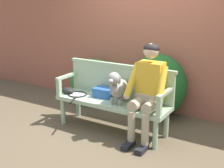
% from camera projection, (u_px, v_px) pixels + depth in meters
% --- Properties ---
extents(ground_plane, '(40.00, 40.00, 0.00)m').
position_uv_depth(ground_plane, '(112.00, 130.00, 4.45)').
color(ground_plane, brown).
extents(brick_garden_fence, '(8.00, 0.30, 2.62)m').
position_uv_depth(brick_garden_fence, '(150.00, 33.00, 5.12)').
color(brick_garden_fence, '#9E5642').
rests_on(brick_garden_fence, ground).
extents(hedge_bush_far_left, '(0.95, 0.77, 0.82)m').
position_uv_depth(hedge_bush_far_left, '(94.00, 81.00, 5.53)').
color(hedge_bush_far_left, '#337538').
rests_on(hedge_bush_far_left, ground).
extents(hedge_bush_mid_right, '(0.95, 0.79, 1.03)m').
position_uv_depth(hedge_bush_mid_right, '(158.00, 86.00, 4.87)').
color(hedge_bush_mid_right, '#1E5B23').
rests_on(hedge_bush_mid_right, ground).
extents(garden_bench, '(1.70, 0.51, 0.47)m').
position_uv_depth(garden_bench, '(112.00, 105.00, 4.33)').
color(garden_bench, '#9EB793').
rests_on(garden_bench, ground).
extents(bench_backrest, '(1.74, 0.06, 0.50)m').
position_uv_depth(bench_backrest, '(120.00, 80.00, 4.43)').
color(bench_backrest, '#9EB793').
rests_on(bench_backrest, garden_bench).
extents(bench_armrest_left_end, '(0.06, 0.51, 0.28)m').
position_uv_depth(bench_armrest_left_end, '(64.00, 81.00, 4.59)').
color(bench_armrest_left_end, '#9EB793').
rests_on(bench_armrest_left_end, garden_bench).
extents(bench_armrest_right_end, '(0.06, 0.51, 0.28)m').
position_uv_depth(bench_armrest_right_end, '(163.00, 99.00, 3.78)').
color(bench_armrest_right_end, '#9EB793').
rests_on(bench_armrest_right_end, garden_bench).
extents(person_seated, '(0.56, 0.65, 1.34)m').
position_uv_depth(person_seated, '(148.00, 89.00, 3.95)').
color(person_seated, black).
rests_on(person_seated, ground).
extents(dog_on_bench, '(0.24, 0.48, 0.48)m').
position_uv_depth(dog_on_bench, '(118.00, 87.00, 4.14)').
color(dog_on_bench, gray).
rests_on(dog_on_bench, garden_bench).
extents(tennis_racket, '(0.38, 0.58, 0.03)m').
position_uv_depth(tennis_racket, '(77.00, 95.00, 4.54)').
color(tennis_racket, black).
rests_on(tennis_racket, garden_bench).
extents(baseball_glove, '(0.26, 0.23, 0.09)m').
position_uv_depth(baseball_glove, '(68.00, 90.00, 4.64)').
color(baseball_glove, black).
rests_on(baseball_glove, garden_bench).
extents(sports_bag, '(0.29, 0.22, 0.14)m').
position_uv_depth(sports_bag, '(103.00, 92.00, 4.45)').
color(sports_bag, '#2856A3').
rests_on(sports_bag, garden_bench).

